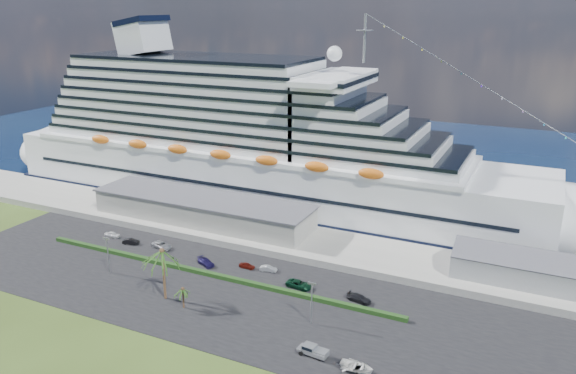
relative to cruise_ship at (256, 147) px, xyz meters
The scene contains 22 objects.
ground 69.56m from the cruise_ship, 71.40° to the right, with size 420.00×420.00×0.00m, color #324617.
asphalt_lot 59.58m from the cruise_ship, 67.89° to the right, with size 140.00×38.00×0.12m, color black.
wharf 35.90m from the cruise_ship, 48.10° to the right, with size 240.00×20.00×1.80m, color gray.
water 71.40m from the cruise_ship, 71.93° to the left, with size 420.00×160.00×0.02m, color black.
cruise_ship is the anchor object (origin of this frame).
terminal_building 26.92m from the cruise_ship, 98.22° to the right, with size 61.00×15.00×6.30m.
port_shed 78.32m from the cruise_ship, 18.08° to the right, with size 24.00×12.31×7.37m.
hedge 52.41m from the cruise_ship, 74.26° to the right, with size 88.00×1.10×0.90m, color #193210.
lamp_post_left 57.50m from the cruise_ship, 96.59° to the right, with size 1.60×0.35×8.27m.
lamp_post_right 70.64m from the cruise_ship, 53.44° to the right, with size 1.60×0.35×8.27m.
palm_tall 61.56m from the cruise_ship, 79.12° to the right, with size 8.82×8.82×11.13m.
palm_short 65.13m from the cruise_ship, 74.52° to the right, with size 3.53×3.53×4.56m.
parked_car_0 47.73m from the cruise_ship, 116.02° to the right, with size 1.63×4.05×1.38m, color white.
parked_car_1 46.49m from the cruise_ship, 106.79° to the right, with size 1.41×4.05×1.33m, color black.
parked_car_2 43.76m from the cruise_ship, 95.99° to the right, with size 2.52×5.46×1.52m, color gray.
parked_car_3 47.77m from the cruise_ship, 76.55° to the right, with size 2.02×4.97×1.44m, color #16113D.
parked_car_4 48.38m from the cruise_ship, 64.53° to the right, with size 1.45×3.62×1.23m, color #5E130C.
parked_car_5 50.04m from the cruise_ship, 58.71° to the right, with size 1.32×3.80×1.25m, color #9FA1A6.
parked_car_6 58.14m from the cruise_ship, 52.76° to the right, with size 2.55×5.53×1.54m, color #0C311E.
parked_car_7 66.69m from the cruise_ship, 43.57° to the right, with size 2.03×5.00×1.45m, color black.
pickup_truck 81.03m from the cruise_ship, 54.98° to the right, with size 5.39×2.36×1.85m.
boat_trailer 86.79m from the cruise_ship, 50.98° to the right, with size 6.08×3.93×1.75m.
Camera 1 is at (54.98, -75.65, 55.79)m, focal length 35.00 mm.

